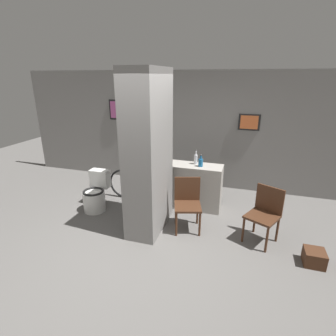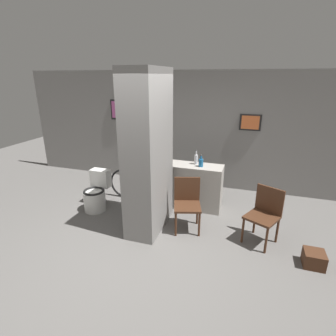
# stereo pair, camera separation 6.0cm
# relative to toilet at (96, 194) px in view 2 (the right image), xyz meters

# --- Properties ---
(ground_plane) EXTENTS (14.00, 14.00, 0.00)m
(ground_plane) POSITION_rel_toilet_xyz_m (1.20, -0.79, -0.31)
(ground_plane) COLOR #5B5956
(wall_back) EXTENTS (8.00, 0.09, 2.60)m
(wall_back) POSITION_rel_toilet_xyz_m (1.20, 1.84, 1.00)
(wall_back) COLOR gray
(wall_back) RESTS_ON ground_plane
(pillar_center) EXTENTS (0.52, 1.06, 2.60)m
(pillar_center) POSITION_rel_toilet_xyz_m (1.22, -0.26, 0.99)
(pillar_center) COLOR gray
(pillar_center) RESTS_ON ground_plane
(counter_shelf) EXTENTS (1.20, 0.44, 0.87)m
(counter_shelf) POSITION_rel_toilet_xyz_m (1.72, 0.66, 0.13)
(counter_shelf) COLOR gray
(counter_shelf) RESTS_ON ground_plane
(toilet) EXTENTS (0.42, 0.58, 0.74)m
(toilet) POSITION_rel_toilet_xyz_m (0.00, 0.00, 0.00)
(toilet) COLOR silver
(toilet) RESTS_ON ground_plane
(chair_near_pillar) EXTENTS (0.54, 0.54, 0.88)m
(chair_near_pillar) POSITION_rel_toilet_xyz_m (1.84, -0.12, 0.18)
(chair_near_pillar) COLOR #422616
(chair_near_pillar) RESTS_ON ground_plane
(chair_by_doorway) EXTENTS (0.58, 0.58, 0.88)m
(chair_by_doorway) POSITION_rel_toilet_xyz_m (3.06, -0.13, 0.18)
(chair_by_doorway) COLOR #422616
(chair_by_doorway) RESTS_ON ground_plane
(bicycle) EXTENTS (1.56, 0.42, 0.69)m
(bicycle) POSITION_rel_toilet_xyz_m (0.75, 0.61, 0.03)
(bicycle) COLOR black
(bicycle) RESTS_ON ground_plane
(bottle_tall) EXTENTS (0.07, 0.07, 0.28)m
(bottle_tall) POSITION_rel_toilet_xyz_m (1.79, 0.73, 0.67)
(bottle_tall) COLOR silver
(bottle_tall) RESTS_ON counter_shelf
(bottle_short) EXTENTS (0.09, 0.09, 0.24)m
(bottle_short) POSITION_rel_toilet_xyz_m (1.91, 0.61, 0.65)
(bottle_short) COLOR #19598C
(bottle_short) RESTS_ON counter_shelf
(floor_crate) EXTENTS (0.27, 0.27, 0.22)m
(floor_crate) POSITION_rel_toilet_xyz_m (3.74, -0.54, -0.20)
(floor_crate) COLOR #422616
(floor_crate) RESTS_ON ground_plane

